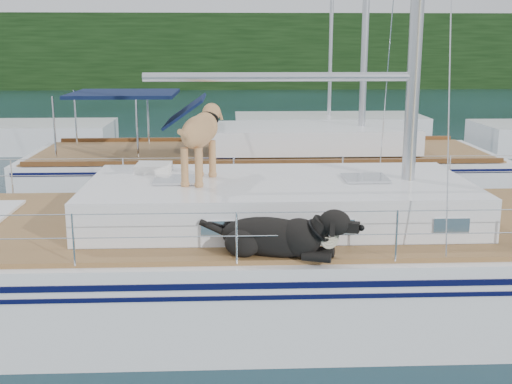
{
  "coord_description": "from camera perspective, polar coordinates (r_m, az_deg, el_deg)",
  "views": [
    {
      "loc": [
        0.12,
        -8.59,
        3.64
      ],
      "look_at": [
        0.5,
        0.2,
        1.6
      ],
      "focal_mm": 45.0,
      "sensor_mm": 36.0,
      "label": 1
    }
  ],
  "objects": [
    {
      "name": "bg_boat_center",
      "position": [
        25.1,
        6.47,
        5.68
      ],
      "size": [
        7.2,
        3.0,
        11.65
      ],
      "color": "white",
      "rests_on": "ground"
    },
    {
      "name": "ground",
      "position": [
        9.33,
        -3.06,
        -9.93
      ],
      "size": [
        120.0,
        120.0,
        0.0
      ],
      "primitive_type": "plane",
      "color": "black",
      "rests_on": "ground"
    },
    {
      "name": "shore_bank",
      "position": [
        54.87,
        -2.63,
        9.87
      ],
      "size": [
        92.0,
        1.0,
        1.2
      ],
      "primitive_type": "cube",
      "color": "#595147",
      "rests_on": "ground"
    },
    {
      "name": "neighbor_sailboat",
      "position": [
        15.49,
        0.9,
        1.83
      ],
      "size": [
        11.0,
        3.5,
        13.3
      ],
      "color": "white",
      "rests_on": "ground"
    },
    {
      "name": "main_sailboat",
      "position": [
        9.08,
        -2.54,
        -5.97
      ],
      "size": [
        12.0,
        3.93,
        14.01
      ],
      "color": "white",
      "rests_on": "ground"
    },
    {
      "name": "tree_line",
      "position": [
        53.59,
        -2.66,
        12.36
      ],
      "size": [
        90.0,
        3.0,
        6.0
      ],
      "primitive_type": "cube",
      "color": "black",
      "rests_on": "ground"
    }
  ]
}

